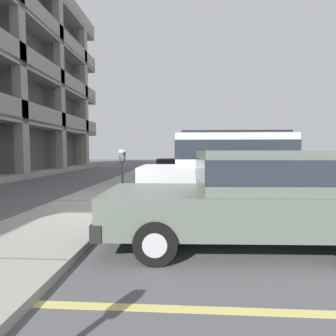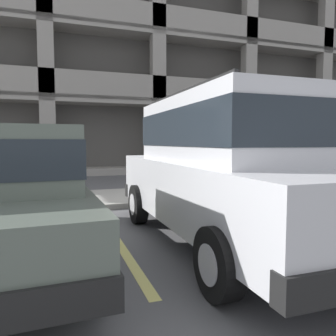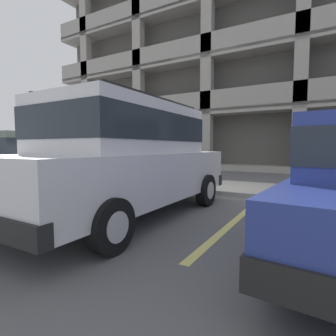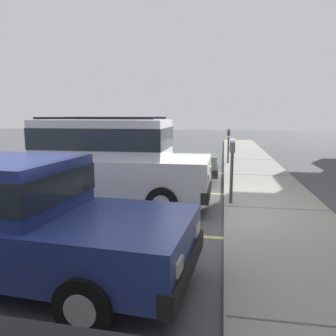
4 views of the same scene
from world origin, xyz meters
name	(u,v)px [view 3 (image 3 of 4)]	position (x,y,z in m)	size (l,w,h in m)	color
ground_plane	(194,197)	(0.00, 0.00, -0.05)	(80.00, 80.00, 0.10)	#565659
sidewalk	(212,186)	(0.00, 1.30, 0.06)	(40.00, 2.20, 0.12)	#9E9B93
parking_stall_lines	(242,214)	(1.59, -1.40, 0.00)	(12.88, 4.80, 0.01)	#DBD16B
silver_suv	(128,155)	(-0.17, -2.51, 1.09)	(2.02, 4.78, 2.03)	silver
red_sedan	(39,165)	(-2.94, -2.35, 0.82)	(1.95, 4.54, 1.54)	#5B665B
parking_meter_near	(190,149)	(-0.28, 0.35, 1.20)	(0.35, 0.12, 1.45)	#47474C
parking_meter_far	(44,152)	(-6.66, 0.36, 1.06)	(0.15, 0.12, 1.42)	#47474C
parking_garage	(307,70)	(1.93, 12.64, 6.03)	(32.00, 10.00, 13.25)	#54514D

